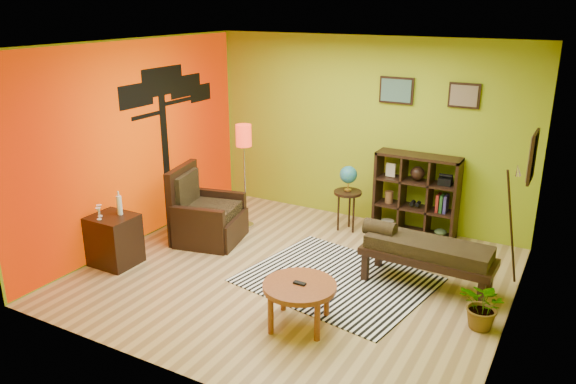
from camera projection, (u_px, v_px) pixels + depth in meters
The scene contains 11 objects.
ground at pixel (294, 275), 7.04m from camera, with size 5.00×5.00×0.00m, color tan.
room_shell at pixel (289, 134), 6.51m from camera, with size 5.04×4.54×2.82m.
zebra_rug at pixel (337, 280), 6.91m from camera, with size 2.13×1.75×0.01m, color white.
coffee_table at pixel (300, 290), 5.84m from camera, with size 0.78×0.78×0.50m.
armchair at pixel (205, 218), 7.99m from camera, with size 1.05×1.04×1.07m.
side_cabinet at pixel (114, 240), 7.25m from camera, with size 0.56×0.51×0.98m.
floor_lamp at pixel (244, 145), 8.17m from camera, with size 0.24×0.24×1.57m.
globe_table at pixel (348, 182), 8.18m from camera, with size 0.41×0.41×1.00m.
cube_shelf at pixel (417, 195), 8.10m from camera, with size 1.20×0.35×1.20m.
bench at pixel (424, 250), 6.64m from camera, with size 1.60×0.60×0.72m.
potted_plant at pixel (484, 311), 5.83m from camera, with size 0.49×0.54×0.42m, color #26661E.
Camera 1 is at (3.00, -5.57, 3.26)m, focal length 35.00 mm.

